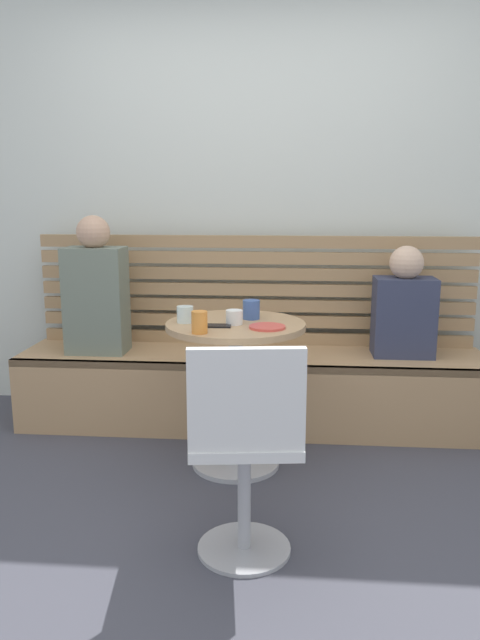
# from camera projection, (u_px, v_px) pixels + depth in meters

# --- Properties ---
(ground) EXTENTS (8.00, 8.00, 0.00)m
(ground) POSITION_uv_depth(u_px,v_px,m) (231.00, 534.00, 2.44)
(ground) COLOR #42424C
(back_wall) EXTENTS (5.20, 0.10, 2.90)m
(back_wall) POSITION_uv_depth(u_px,v_px,m) (257.00, 178.00, 3.75)
(back_wall) COLOR silver
(back_wall) RESTS_ON ground
(booth_bench) EXTENTS (2.70, 0.52, 0.44)m
(booth_bench) POSITION_uv_depth(u_px,v_px,m) (251.00, 389.00, 3.57)
(booth_bench) COLOR tan
(booth_bench) RESTS_ON ground
(booth_backrest) EXTENTS (2.65, 0.04, 0.67)m
(booth_backrest) POSITION_uv_depth(u_px,v_px,m) (254.00, 290.00, 3.69)
(booth_backrest) COLOR #A68157
(booth_backrest) RESTS_ON booth_bench
(cafe_table) EXTENTS (0.68, 0.68, 0.74)m
(cafe_table) POSITION_uv_depth(u_px,v_px,m) (236.00, 367.00, 2.97)
(cafe_table) COLOR #ADADB2
(cafe_table) RESTS_ON ground
(white_chair) EXTENTS (0.45, 0.45, 0.85)m
(white_chair) POSITION_uv_depth(u_px,v_px,m) (245.00, 444.00, 2.18)
(white_chair) COLOR #ADADB2
(white_chair) RESTS_ON ground
(person_adult) EXTENTS (0.34, 0.22, 0.80)m
(person_adult) POSITION_uv_depth(u_px,v_px,m) (96.00, 292.00, 3.49)
(person_adult) COLOR slate
(person_adult) RESTS_ON booth_bench
(person_child_left) EXTENTS (0.34, 0.22, 0.63)m
(person_child_left) POSITION_uv_depth(u_px,v_px,m) (404.00, 308.00, 3.43)
(person_child_left) COLOR #333851
(person_child_left) RESTS_ON booth_bench
(cup_mug_blue) EXTENTS (0.08, 0.08, 0.09)m
(cup_mug_blue) POSITION_uv_depth(u_px,v_px,m) (251.00, 310.00, 3.00)
(cup_mug_blue) COLOR #3D5B9E
(cup_mug_blue) RESTS_ON cafe_table
(cup_espresso_small) EXTENTS (0.06, 0.06, 0.05)m
(cup_espresso_small) POSITION_uv_depth(u_px,v_px,m) (249.00, 310.00, 3.10)
(cup_espresso_small) COLOR silver
(cup_espresso_small) RESTS_ON cafe_table
(cup_ceramic_white) EXTENTS (0.08, 0.08, 0.07)m
(cup_ceramic_white) POSITION_uv_depth(u_px,v_px,m) (234.00, 317.00, 2.87)
(cup_ceramic_white) COLOR white
(cup_ceramic_white) RESTS_ON cafe_table
(cup_glass_short) EXTENTS (0.08, 0.08, 0.08)m
(cup_glass_short) POSITION_uv_depth(u_px,v_px,m) (185.00, 314.00, 2.92)
(cup_glass_short) COLOR silver
(cup_glass_short) RESTS_ON cafe_table
(cup_tumbler_orange) EXTENTS (0.07, 0.07, 0.10)m
(cup_tumbler_orange) POSITION_uv_depth(u_px,v_px,m) (199.00, 322.00, 2.69)
(cup_tumbler_orange) COLOR orange
(cup_tumbler_orange) RESTS_ON cafe_table
(plate_small) EXTENTS (0.17, 0.17, 0.01)m
(plate_small) POSITION_uv_depth(u_px,v_px,m) (267.00, 327.00, 2.80)
(plate_small) COLOR #DB4C42
(plate_small) RESTS_ON cafe_table
(phone_on_table) EXTENTS (0.14, 0.07, 0.01)m
(phone_on_table) POSITION_uv_depth(u_px,v_px,m) (216.00, 326.00, 2.83)
(phone_on_table) COLOR black
(phone_on_table) RESTS_ON cafe_table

